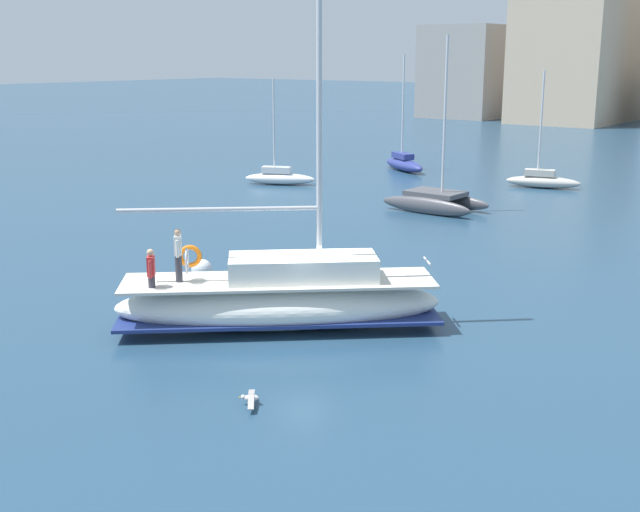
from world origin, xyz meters
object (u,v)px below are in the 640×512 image
at_px(seagull, 251,398).
at_px(mooring_buoy, 202,269).
at_px(moored_cutter_right, 404,163).
at_px(moored_sloop_far, 542,180).
at_px(moored_ketch_distant, 279,177).
at_px(main_sailboat, 281,298).
at_px(moored_catamaran, 436,199).

height_order(seagull, mooring_buoy, mooring_buoy).
xyz_separation_m(moored_cutter_right, mooring_buoy, (8.96, -28.46, -0.33)).
relative_size(moored_sloop_far, moored_ketch_distant, 1.08).
bearing_deg(moored_ketch_distant, main_sailboat, -49.53).
distance_m(moored_catamaran, seagull, 25.34).
bearing_deg(moored_cutter_right, moored_catamaran, -52.06).
bearing_deg(mooring_buoy, moored_sloop_far, 86.19).
bearing_deg(moored_catamaran, main_sailboat, -73.40).
xyz_separation_m(main_sailboat, mooring_buoy, (-6.13, 2.72, -0.68)).
bearing_deg(mooring_buoy, main_sailboat, -23.90).
distance_m(main_sailboat, moored_catamaran, 19.97).
bearing_deg(main_sailboat, mooring_buoy, 156.10).
bearing_deg(seagull, moored_catamaran, 110.09).
distance_m(moored_cutter_right, moored_ketch_distant, 10.54).
xyz_separation_m(moored_ketch_distant, seagull, (20.94, -25.69, -0.32)).
bearing_deg(main_sailboat, seagull, -57.23).
distance_m(moored_sloop_far, seagull, 35.23).
relative_size(main_sailboat, seagull, 14.12).
relative_size(moored_catamaran, moored_cutter_right, 1.11).
height_order(main_sailboat, moored_sloop_far, main_sailboat).
distance_m(moored_sloop_far, moored_ketch_distant, 16.19).
bearing_deg(moored_sloop_far, main_sailboat, -81.74).
bearing_deg(moored_cutter_right, moored_sloop_far, -7.28).
height_order(moored_sloop_far, mooring_buoy, moored_sloop_far).
relative_size(moored_catamaran, mooring_buoy, 9.00).
height_order(moored_ketch_distant, seagull, moored_ketch_distant).
height_order(main_sailboat, moored_cutter_right, main_sailboat).
bearing_deg(moored_ketch_distant, mooring_buoy, -57.19).
xyz_separation_m(moored_sloop_far, moored_ketch_distant, (-13.61, -8.77, -0.01)).
distance_m(moored_cutter_right, seagull, 40.15).
bearing_deg(moored_ketch_distant, seagull, -50.82).
bearing_deg(main_sailboat, moored_cutter_right, 115.83).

